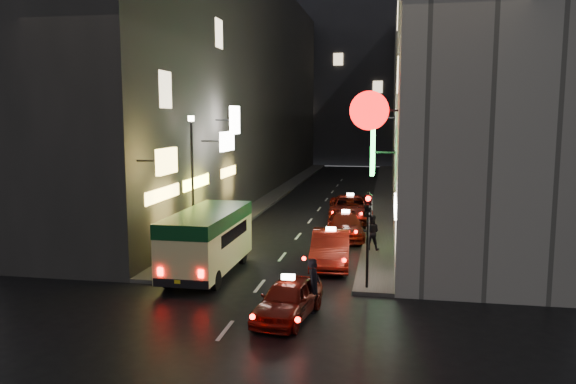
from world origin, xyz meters
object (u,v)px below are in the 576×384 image
Objects in this scene: minibus at (208,235)px; lamp_post at (192,174)px; pedestrian_crossing at (314,282)px; taxi_near at (288,296)px; traffic_light at (368,220)px.

lamp_post is (-1.81, 3.37, 2.08)m from minibus.
taxi_near is at bearing 144.45° from pedestrian_crossing.
taxi_near is 10.07m from lamp_post.
lamp_post is (-6.57, 6.90, 2.71)m from pedestrian_crossing.
pedestrian_crossing is at bearing -46.37° from lamp_post.
lamp_post is at bearing 127.57° from taxi_near.
traffic_light reaches higher than taxi_near.
traffic_light reaches higher than pedestrian_crossing.
taxi_near is 1.38× the size of traffic_light.
minibus is at bearing 133.61° from taxi_near.
lamp_post is (-8.20, 4.53, 1.04)m from traffic_light.
taxi_near is at bearing -52.43° from lamp_post.
traffic_light reaches higher than minibus.
minibus is 1.73× the size of traffic_light.
pedestrian_crossing is at bearing 45.58° from taxi_near.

